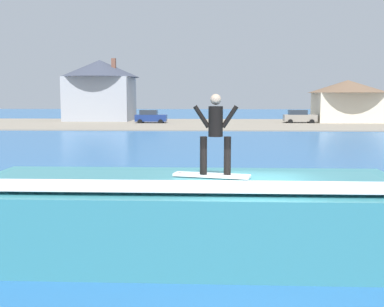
{
  "coord_description": "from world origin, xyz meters",
  "views": [
    {
      "loc": [
        -0.75,
        -10.17,
        3.66
      ],
      "look_at": [
        -1.35,
        3.13,
        2.07
      ],
      "focal_mm": 44.84,
      "sensor_mm": 36.0,
      "label": 1
    }
  ],
  "objects_px": {
    "car_near_shore": "(150,117)",
    "wave_crest": "(188,214)",
    "car_far_shore": "(299,117)",
    "surfboard": "(212,175)",
    "house_with_chimney": "(100,87)",
    "surfer": "(216,130)",
    "house_gabled_white": "(347,98)"
  },
  "relations": [
    {
      "from": "wave_crest",
      "to": "house_with_chimney",
      "type": "bearing_deg",
      "value": 105.2
    },
    {
      "from": "house_gabled_white",
      "to": "wave_crest",
      "type": "bearing_deg",
      "value": -108.7
    },
    {
      "from": "wave_crest",
      "to": "house_with_chimney",
      "type": "relative_size",
      "value": 0.89
    },
    {
      "from": "surfboard",
      "to": "car_near_shore",
      "type": "xyz_separation_m",
      "value": [
        -8.46,
        53.67,
        -0.95
      ]
    },
    {
      "from": "car_far_shore",
      "to": "surfer",
      "type": "bearing_deg",
      "value": -101.9
    },
    {
      "from": "surfboard",
      "to": "surfer",
      "type": "bearing_deg",
      "value": -40.06
    },
    {
      "from": "wave_crest",
      "to": "surfboard",
      "type": "relative_size",
      "value": 5.81
    },
    {
      "from": "car_far_shore",
      "to": "house_gabled_white",
      "type": "height_order",
      "value": "house_gabled_white"
    },
    {
      "from": "wave_crest",
      "to": "house_gabled_white",
      "type": "bearing_deg",
      "value": 71.3
    },
    {
      "from": "house_gabled_white",
      "to": "surfer",
      "type": "bearing_deg",
      "value": -107.94
    },
    {
      "from": "surfboard",
      "to": "surfer",
      "type": "height_order",
      "value": "surfer"
    },
    {
      "from": "surfboard",
      "to": "house_gabled_white",
      "type": "distance_m",
      "value": 59.85
    },
    {
      "from": "surfboard",
      "to": "house_with_chimney",
      "type": "distance_m",
      "value": 62.72
    },
    {
      "from": "wave_crest",
      "to": "house_with_chimney",
      "type": "xyz_separation_m",
      "value": [
        -16.25,
        59.84,
        4.19
      ]
    },
    {
      "from": "wave_crest",
      "to": "surfer",
      "type": "relative_size",
      "value": 5.75
    },
    {
      "from": "surfer",
      "to": "house_gabled_white",
      "type": "bearing_deg",
      "value": 72.06
    },
    {
      "from": "surfer",
      "to": "house_with_chimney",
      "type": "bearing_deg",
      "value": 105.63
    },
    {
      "from": "car_far_shore",
      "to": "surfboard",
      "type": "bearing_deg",
      "value": -102.0
    },
    {
      "from": "surfboard",
      "to": "car_far_shore",
      "type": "relative_size",
      "value": 0.41
    },
    {
      "from": "car_near_shore",
      "to": "surfboard",
      "type": "bearing_deg",
      "value": -81.04
    },
    {
      "from": "surfboard",
      "to": "wave_crest",
      "type": "bearing_deg",
      "value": 138.03
    },
    {
      "from": "surfboard",
      "to": "car_near_shore",
      "type": "relative_size",
      "value": 0.42
    },
    {
      "from": "car_near_shore",
      "to": "car_far_shore",
      "type": "xyz_separation_m",
      "value": [
        20.11,
        1.14,
        0.0
      ]
    },
    {
      "from": "surfer",
      "to": "house_with_chimney",
      "type": "relative_size",
      "value": 0.15
    },
    {
      "from": "wave_crest",
      "to": "house_gabled_white",
      "type": "distance_m",
      "value": 59.59
    },
    {
      "from": "wave_crest",
      "to": "surfboard",
      "type": "xyz_separation_m",
      "value": [
        0.56,
        -0.5,
        1.02
      ]
    },
    {
      "from": "wave_crest",
      "to": "car_far_shore",
      "type": "relative_size",
      "value": 2.36
    },
    {
      "from": "surfboard",
      "to": "house_gabled_white",
      "type": "bearing_deg",
      "value": 71.96
    },
    {
      "from": "surfboard",
      "to": "house_gabled_white",
      "type": "height_order",
      "value": "house_gabled_white"
    },
    {
      "from": "surfboard",
      "to": "car_far_shore",
      "type": "height_order",
      "value": "surfboard"
    },
    {
      "from": "surfboard",
      "to": "surfer",
      "type": "distance_m",
      "value": 1.04
    },
    {
      "from": "car_near_shore",
      "to": "wave_crest",
      "type": "bearing_deg",
      "value": -81.54
    }
  ]
}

